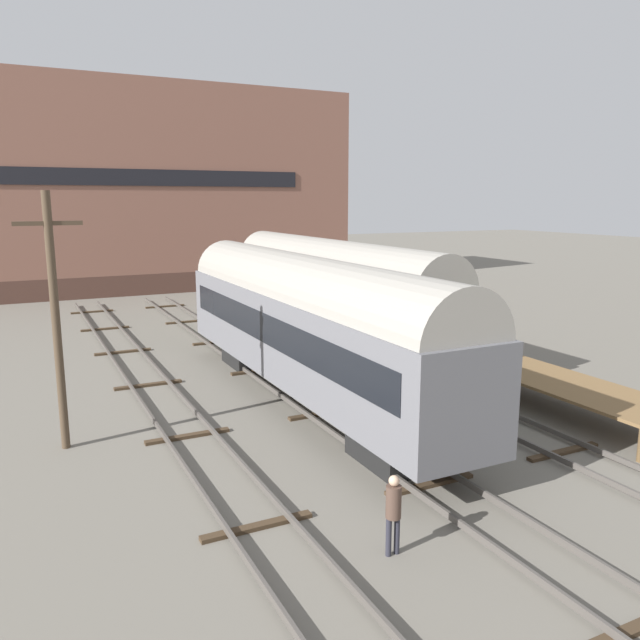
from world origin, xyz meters
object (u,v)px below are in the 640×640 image
bench (467,338)px  utility_pole (56,318)px  train_car_green (331,287)px  train_car_grey (305,320)px  person_worker (393,507)px

bench → utility_pole: utility_pole is taller
train_car_green → train_car_grey: (-4.69, -7.07, -0.00)m
train_car_green → train_car_grey: bearing=-123.6°
train_car_green → person_worker: train_car_green is taller
person_worker → train_car_grey: bearing=75.2°
utility_pole → train_car_green: bearing=31.2°
train_car_green → bench: bearing=-68.4°
utility_pole → train_car_grey: bearing=4.8°
person_worker → bench: bearing=44.7°
train_car_green → person_worker: (-7.25, -16.78, -1.99)m
train_car_grey → person_worker: size_ratio=10.31×
utility_pole → bench: bearing=3.1°
bench → utility_pole: (-15.53, -0.85, 2.30)m
train_car_grey → person_worker: bearing=-104.8°
train_car_grey → bench: 7.57m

